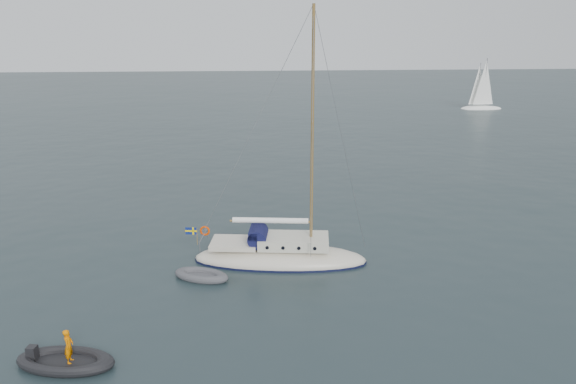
{
  "coord_description": "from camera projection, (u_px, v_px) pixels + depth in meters",
  "views": [
    {
      "loc": [
        -1.85,
        -29.88,
        12.69
      ],
      "look_at": [
        0.71,
        0.0,
        3.95
      ],
      "focal_mm": 35.0,
      "sensor_mm": 36.0,
      "label": 1
    }
  ],
  "objects": [
    {
      "name": "rib",
      "position": [
        65.0,
        360.0,
        21.89
      ],
      "size": [
        3.96,
        1.8,
        1.61
      ],
      "rotation": [
        0.0,
        0.0,
        -0.19
      ],
      "color": "black",
      "rests_on": "ground"
    },
    {
      "name": "distant_yacht_c",
      "position": [
        484.0,
        86.0,
        90.72
      ],
      "size": [
        6.54,
        3.49,
        8.67
      ],
      "rotation": [
        0.0,
        0.0,
        0.06
      ],
      "color": "white",
      "rests_on": "ground"
    },
    {
      "name": "distant_yacht_b",
      "position": [
        478.0,
        88.0,
        91.78
      ],
      "size": [
        5.93,
        3.16,
        7.86
      ],
      "rotation": [
        0.0,
        0.0,
        0.22
      ],
      "color": "white",
      "rests_on": "ground"
    },
    {
      "name": "dinghy",
      "position": [
        201.0,
        275.0,
        29.56
      ],
      "size": [
        3.04,
        1.37,
        0.44
      ],
      "rotation": [
        0.0,
        0.0,
        -0.4
      ],
      "color": "#505055",
      "rests_on": "ground"
    },
    {
      "name": "ground",
      "position": [
        276.0,
        258.0,
        32.28
      ],
      "size": [
        300.0,
        300.0,
        0.0
      ],
      "primitive_type": "plane",
      "color": "black",
      "rests_on": "ground"
    },
    {
      "name": "sailboat",
      "position": [
        280.0,
        244.0,
        31.44
      ],
      "size": [
        10.22,
        3.06,
        14.55
      ],
      "rotation": [
        0.0,
        0.0,
        -0.13
      ],
      "color": "beige",
      "rests_on": "ground"
    }
  ]
}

